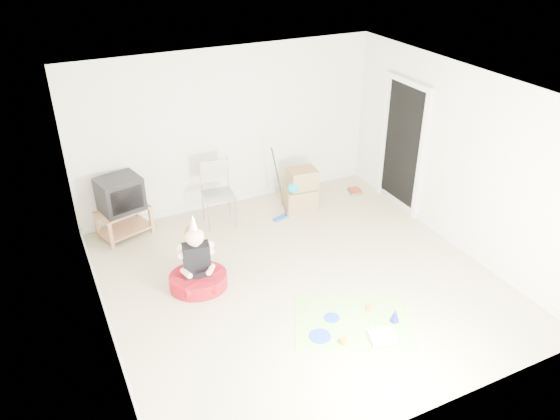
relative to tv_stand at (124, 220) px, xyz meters
name	(u,v)px	position (x,y,z in m)	size (l,w,h in m)	color
ground	(300,280)	(1.86, -2.15, -0.27)	(5.00, 5.00, 0.00)	#BEB089
doorway_recess	(403,147)	(4.34, -0.95, 0.75)	(0.02, 0.90, 2.05)	black
tv_stand	(124,220)	(0.00, 0.00, 0.00)	(0.85, 0.67, 0.46)	#996745
crt_tv	(120,194)	(0.00, 0.00, 0.44)	(0.59, 0.49, 0.51)	black
folding_chair	(218,195)	(1.42, -0.27, 0.23)	(0.52, 0.50, 1.04)	gray
cardboard_boxes	(300,189)	(2.83, -0.33, 0.05)	(0.58, 0.47, 0.67)	olive
floor_mop	(281,204)	(2.35, -0.56, -0.01)	(0.29, 0.36, 1.11)	#2146A9
book_pile	(355,191)	(3.94, -0.29, -0.25)	(0.27, 0.31, 0.06)	#26733B
seated_woman	(198,272)	(0.59, -1.72, -0.04)	(0.89, 0.89, 1.09)	maroon
party_mat	(353,321)	(2.05, -3.19, -0.27)	(1.41, 1.02, 0.01)	#F33393
birthday_cake	(382,338)	(2.18, -3.61, -0.23)	(0.35, 0.31, 0.14)	white
blue_plate_near	(332,318)	(1.85, -3.03, -0.26)	(0.19, 0.19, 0.01)	blue
blue_plate_far	(320,336)	(1.56, -3.25, -0.26)	(0.25, 0.25, 0.01)	blue
orange_cup_near	(369,309)	(2.33, -3.11, -0.23)	(0.06, 0.06, 0.07)	orange
orange_cup_far	(343,341)	(1.74, -3.48, -0.23)	(0.07, 0.07, 0.08)	orange
blue_party_hat	(395,315)	(2.51, -3.40, -0.18)	(0.12, 0.12, 0.17)	#1A25B7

